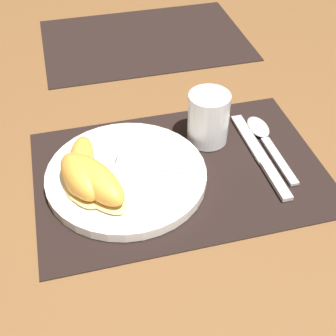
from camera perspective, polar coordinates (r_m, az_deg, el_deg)
The scene contains 12 objects.
ground_plane at distance 0.73m, azimuth 1.44°, elevation -0.49°, with size 3.00×3.00×0.00m, color brown.
placemat at distance 0.73m, azimuth 1.45°, elevation -0.38°, with size 0.45×0.30×0.00m.
placemat_far at distance 1.09m, azimuth -2.83°, elevation 15.37°, with size 0.45×0.30×0.00m.
plate at distance 0.71m, azimuth -5.10°, elevation -0.90°, with size 0.24×0.24×0.02m.
juice_glass at distance 0.77m, azimuth 4.91°, elevation 5.79°, with size 0.07×0.07×0.09m.
knife at distance 0.77m, azimuth 11.25°, elevation 1.40°, with size 0.02×0.21×0.01m.
spoon at distance 0.81m, azimuth 11.55°, elevation 3.92°, with size 0.03×0.17×0.01m.
fork at distance 0.72m, azimuth -5.76°, elevation 0.64°, with size 0.17×0.10×0.00m.
citrus_wedge_0 at distance 0.71m, azimuth -10.49°, elevation 0.68°, with size 0.06×0.12×0.04m.
citrus_wedge_1 at distance 0.69m, azimuth -10.69°, elevation -0.57°, with size 0.06×0.11×0.04m.
citrus_wedge_2 at distance 0.68m, azimuth -10.61°, elevation -1.22°, with size 0.08×0.11×0.05m.
citrus_wedge_3 at distance 0.67m, azimuth -8.92°, elevation -1.56°, with size 0.11×0.14×0.05m.
Camera 1 is at (-0.15, -0.51, 0.50)m, focal length 50.00 mm.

